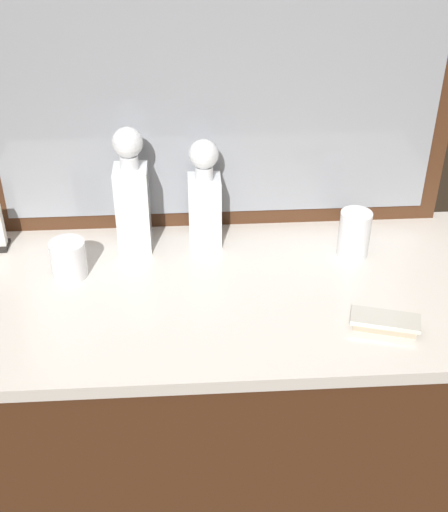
{
  "coord_description": "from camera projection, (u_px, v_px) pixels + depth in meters",
  "views": [
    {
      "loc": [
        -0.07,
        -1.17,
        1.8
      ],
      "look_at": [
        0.0,
        0.0,
        1.01
      ],
      "focal_mm": 48.22,
      "sensor_mm": 36.0,
      "label": 1
    }
  ],
  "objects": [
    {
      "name": "crystal_tumbler_far_left",
      "position": [
        354.0,
        236.0,
        1.54
      ],
      "size": [
        0.07,
        0.07,
        0.11
      ],
      "color": "white",
      "rests_on": "dresser"
    },
    {
      "name": "dresser",
      "position": [
        224.0,
        436.0,
        1.72
      ],
      "size": [
        1.21,
        0.57,
        0.93
      ],
      "color": "#472816",
      "rests_on": "ground_plane"
    },
    {
      "name": "crystal_decanter_far_left",
      "position": [
        205.0,
        202.0,
        1.56
      ],
      "size": [
        0.07,
        0.07,
        0.25
      ],
      "color": "white",
      "rests_on": "dresser"
    },
    {
      "name": "crystal_tumbler_right",
      "position": [
        69.0,
        260.0,
        1.48
      ],
      "size": [
        0.08,
        0.08,
        0.08
      ],
      "color": "white",
      "rests_on": "dresser"
    },
    {
      "name": "crystal_decanter_rear",
      "position": [
        132.0,
        202.0,
        1.53
      ],
      "size": [
        0.07,
        0.07,
        0.29
      ],
      "color": "white",
      "rests_on": "dresser"
    },
    {
      "name": "dresser_mirror",
      "position": [
        217.0,
        85.0,
        1.48
      ],
      "size": [
        1.07,
        0.03,
        0.7
      ],
      "color": "#472816",
      "rests_on": "dresser"
    },
    {
      "name": "silver_brush_center",
      "position": [
        385.0,
        322.0,
        1.34
      ],
      "size": [
        0.14,
        0.09,
        0.02
      ],
      "color": "#B7A88C",
      "rests_on": "dresser"
    }
  ]
}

